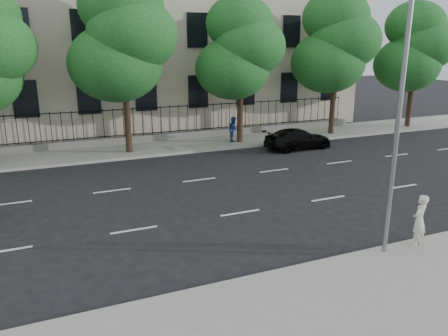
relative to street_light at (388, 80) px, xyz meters
name	(u,v)px	position (x,y,z in m)	size (l,w,h in m)	color
ground	(273,239)	(-2.50, 1.77, -5.15)	(120.00, 120.00, 0.00)	black
near_sidewalk	(354,301)	(-2.50, -2.23, -5.07)	(60.00, 4.00, 0.15)	gray
far_sidewalk	(160,147)	(-2.50, 15.77, -5.07)	(60.00, 4.00, 0.15)	gray
lane_markings	(217,194)	(-2.50, 6.52, -5.14)	(49.60, 4.62, 0.01)	silver
masonry_building	(123,3)	(-2.50, 24.72, 3.87)	(34.60, 12.11, 18.50)	#C1B599
iron_fence	(152,133)	(-2.50, 17.47, -4.50)	(30.00, 0.50, 2.20)	slate
street_light	(388,80)	(0.00, 0.00, 0.00)	(0.25, 3.32, 8.05)	slate
tree_c	(123,38)	(-4.46, 15.13, 1.26)	(5.89, 5.50, 9.80)	#382619
tree_d	(240,49)	(2.54, 15.13, 0.69)	(5.34, 4.94, 8.84)	#382619
tree_e	(336,43)	(9.54, 15.13, 1.05)	(5.71, 5.31, 9.46)	#382619
tree_f	(415,48)	(16.54, 15.13, 0.73)	(5.52, 5.12, 9.01)	#382619
black_sedan	(298,139)	(5.16, 12.35, -4.53)	(1.73, 4.25, 1.23)	black
woman_near	(419,221)	(1.17, -0.63, -4.18)	(0.60, 0.39, 1.64)	beige
pedestrian_far	(234,129)	(2.19, 15.24, -4.22)	(0.76, 0.59, 1.56)	navy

